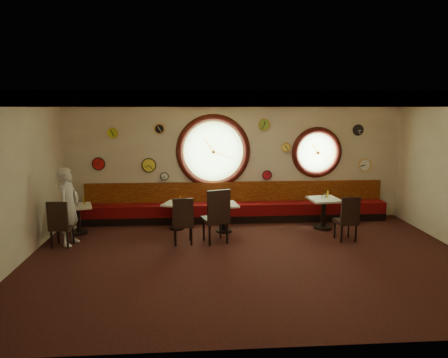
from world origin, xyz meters
The scene contains 48 objects.
floor centered at (0.00, 0.00, 0.00)m, with size 9.00×6.00×0.00m, color black.
ceiling centered at (0.00, 0.00, 3.20)m, with size 9.00×6.00×0.02m, color #BD8A35.
wall_back centered at (0.00, 3.00, 1.60)m, with size 9.00×0.02×3.20m, color beige.
wall_front centered at (0.00, -3.00, 1.60)m, with size 9.00×0.02×3.20m, color beige.
wall_left centered at (-4.50, 0.00, 1.60)m, with size 0.02×6.00×3.20m, color beige.
molding_back centered at (0.00, 2.95, 3.11)m, with size 9.00×0.10×0.18m, color #360D09.
molding_front centered at (0.00, -2.95, 3.11)m, with size 9.00×0.10×0.18m, color #360D09.
molding_left centered at (-4.45, 0.00, 3.11)m, with size 0.10×6.00×0.18m, color #360D09.
banquette_base centered at (0.00, 2.72, 0.10)m, with size 8.00×0.55×0.20m, color black.
banquette_seat centered at (0.00, 2.72, 0.35)m, with size 8.00×0.55×0.30m, color #59070B.
banquette_back centered at (0.00, 2.94, 0.75)m, with size 8.00×0.10×0.55m, color #5D0B07.
porthole_left_glass centered at (-0.60, 3.00, 1.85)m, with size 1.66×1.66×0.02m, color #A1D580.
porthole_left_frame centered at (-0.60, 2.98, 1.85)m, with size 1.98×1.98×0.18m, color #360D09.
porthole_left_ring centered at (-0.60, 2.95, 1.85)m, with size 1.61×1.61×0.03m, color gold.
porthole_right_glass centered at (2.20, 3.00, 1.80)m, with size 1.10×1.10×0.02m, color #A1D580.
porthole_right_frame centered at (2.20, 2.98, 1.80)m, with size 1.38×1.38×0.18m, color #360D09.
porthole_right_ring centered at (2.20, 2.95, 1.80)m, with size 1.09×1.09×0.03m, color gold.
wall_clock_0 centered at (0.75, 2.96, 2.55)m, with size 0.30×0.30×0.03m, color #8AB538.
wall_clock_1 centered at (-2.30, 2.96, 1.50)m, with size 0.36×0.36×0.03m, color yellow.
wall_clock_2 centered at (-3.20, 2.96, 2.35)m, with size 0.26×0.26×0.03m, color #A4BC25.
wall_clock_3 centered at (3.30, 2.96, 2.40)m, with size 0.28×0.28×0.03m, color black.
wall_clock_4 centered at (0.85, 2.96, 1.20)m, with size 0.24×0.24×0.03m, color red.
wall_clock_5 centered at (-1.90, 2.96, 1.20)m, with size 0.20×0.20×0.03m, color white.
wall_clock_6 centered at (3.55, 2.96, 1.45)m, with size 0.34×0.34×0.03m, color white.
wall_clock_7 centered at (1.35, 2.96, 1.95)m, with size 0.22×0.22×0.03m, color #F4D751.
wall_clock_8 centered at (-2.00, 2.96, 2.45)m, with size 0.24×0.24×0.03m, color black.
wall_clock_9 centered at (-3.60, 2.96, 1.55)m, with size 0.32×0.32×0.03m, color red.
table_a centered at (-3.90, 1.90, 0.44)m, with size 0.80×0.80×0.70m.
table_b centered at (-1.56, 2.13, 0.42)m, with size 0.78×0.78×0.66m.
table_c centered at (-0.40, 1.83, 0.44)m, with size 0.73×0.73×0.70m.
table_d centered at (2.10, 1.90, 0.49)m, with size 0.78×0.78×0.78m.
chair_a centered at (-4.01, 0.96, 0.59)m, with size 0.46×0.46×0.64m.
chair_b centered at (-1.36, 0.96, 0.61)m, with size 0.49×0.49×0.66m.
chair_c centered at (-0.61, 0.97, 0.71)m, with size 0.66×0.66×0.77m.
chair_d centered at (2.34, 0.92, 0.60)m, with size 0.48×0.48×0.65m.
condiment_a_salt centered at (-3.93, 1.94, 0.75)m, with size 0.04×0.04×0.11m, color silver.
condiment_b_salt centered at (-1.66, 2.16, 0.71)m, with size 0.03×0.03×0.09m, color silver.
condiment_c_salt centered at (-0.49, 1.85, 0.75)m, with size 0.04×0.04×0.10m, color silver.
condiment_d_salt centered at (2.04, 1.90, 0.82)m, with size 0.03×0.03×0.09m, color silver.
condiment_a_pepper centered at (-3.88, 1.85, 0.75)m, with size 0.04×0.04×0.10m, color silver.
condiment_b_pepper centered at (-1.54, 2.11, 0.71)m, with size 0.03×0.03×0.09m, color #BDBCC1.
condiment_c_pepper centered at (-0.39, 1.77, 0.75)m, with size 0.04×0.04×0.11m, color #B9BABE.
condiment_d_pepper centered at (2.13, 1.93, 0.83)m, with size 0.04×0.04×0.11m, color silver.
condiment_a_bottle centered at (-3.77, 2.02, 0.78)m, with size 0.05×0.05×0.16m, color yellow.
condiment_b_bottle centered at (-1.45, 2.16, 0.75)m, with size 0.05×0.05×0.16m, color gold.
condiment_c_bottle centered at (-0.28, 1.93, 0.78)m, with size 0.05×0.05×0.17m, color gold.
condiment_d_bottle centered at (2.21, 1.98, 0.87)m, with size 0.06×0.06×0.18m, color yellow.
waiter centered at (-3.86, 1.18, 0.86)m, with size 0.63×0.41×1.72m, color silver.
Camera 1 is at (-1.05, -7.55, 3.02)m, focal length 32.00 mm.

